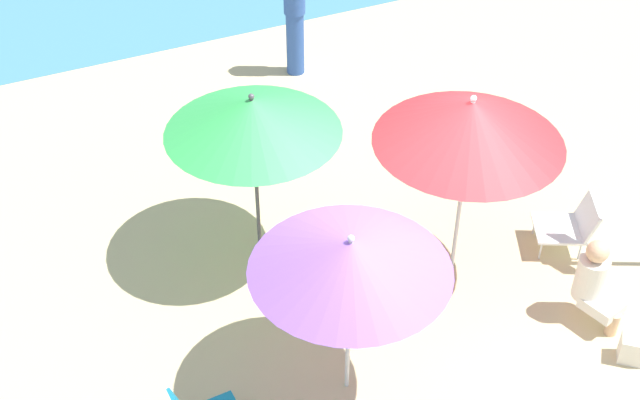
{
  "coord_description": "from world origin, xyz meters",
  "views": [
    {
      "loc": [
        -3.55,
        -5.07,
        6.29
      ],
      "look_at": [
        -0.64,
        1.23,
        0.7
      ],
      "focal_mm": 48.63,
      "sensor_mm": 36.0,
      "label": 1
    }
  ],
  "objects_px": {
    "beach_chair_a": "(570,224)",
    "person_b": "(595,282)",
    "beach_bag": "(633,349)",
    "umbrella_red": "(471,122)",
    "person_a": "(295,14)",
    "umbrella_green": "(252,116)",
    "umbrella_purple": "(351,256)"
  },
  "relations": [
    {
      "from": "beach_chair_a",
      "to": "person_b",
      "type": "relative_size",
      "value": 0.82
    },
    {
      "from": "beach_bag",
      "to": "umbrella_red",
      "type": "bearing_deg",
      "value": 116.85
    },
    {
      "from": "person_b",
      "to": "beach_bag",
      "type": "distance_m",
      "value": 0.71
    },
    {
      "from": "beach_chair_a",
      "to": "person_a",
      "type": "height_order",
      "value": "person_a"
    },
    {
      "from": "beach_chair_a",
      "to": "person_a",
      "type": "xyz_separation_m",
      "value": [
        -1.17,
        4.63,
        0.58
      ]
    },
    {
      "from": "umbrella_green",
      "to": "person_a",
      "type": "xyz_separation_m",
      "value": [
        1.85,
        3.28,
        -0.82
      ]
    },
    {
      "from": "umbrella_green",
      "to": "beach_bag",
      "type": "bearing_deg",
      "value": -48.26
    },
    {
      "from": "umbrella_purple",
      "to": "umbrella_green",
      "type": "xyz_separation_m",
      "value": [
        -0.03,
        2.06,
        0.12
      ]
    },
    {
      "from": "umbrella_green",
      "to": "person_b",
      "type": "bearing_deg",
      "value": -41.63
    },
    {
      "from": "umbrella_red",
      "to": "person_b",
      "type": "xyz_separation_m",
      "value": [
        0.86,
        -1.13,
        -1.39
      ]
    },
    {
      "from": "umbrella_purple",
      "to": "beach_bag",
      "type": "height_order",
      "value": "umbrella_purple"
    },
    {
      "from": "person_b",
      "to": "beach_bag",
      "type": "relative_size",
      "value": 3.38
    },
    {
      "from": "umbrella_purple",
      "to": "beach_chair_a",
      "type": "relative_size",
      "value": 2.38
    },
    {
      "from": "umbrella_red",
      "to": "person_b",
      "type": "relative_size",
      "value": 2.3
    },
    {
      "from": "person_a",
      "to": "person_b",
      "type": "relative_size",
      "value": 1.89
    },
    {
      "from": "umbrella_purple",
      "to": "person_a",
      "type": "bearing_deg",
      "value": 71.15
    },
    {
      "from": "beach_bag",
      "to": "beach_chair_a",
      "type": "bearing_deg",
      "value": 74.51
    },
    {
      "from": "beach_chair_a",
      "to": "person_a",
      "type": "distance_m",
      "value": 4.81
    },
    {
      "from": "umbrella_red",
      "to": "umbrella_green",
      "type": "bearing_deg",
      "value": 145.92
    },
    {
      "from": "umbrella_red",
      "to": "person_a",
      "type": "bearing_deg",
      "value": 88.07
    },
    {
      "from": "umbrella_purple",
      "to": "beach_bag",
      "type": "distance_m",
      "value": 3.06
    },
    {
      "from": "beach_chair_a",
      "to": "umbrella_red",
      "type": "bearing_deg",
      "value": 17.88
    },
    {
      "from": "umbrella_purple",
      "to": "person_b",
      "type": "xyz_separation_m",
      "value": [
        2.53,
        -0.22,
        -1.12
      ]
    },
    {
      "from": "beach_chair_a",
      "to": "person_b",
      "type": "height_order",
      "value": "person_b"
    },
    {
      "from": "umbrella_red",
      "to": "umbrella_purple",
      "type": "distance_m",
      "value": 1.92
    },
    {
      "from": "umbrella_green",
      "to": "beach_bag",
      "type": "xyz_separation_m",
      "value": [
        2.59,
        -2.9,
        -1.58
      ]
    },
    {
      "from": "umbrella_red",
      "to": "beach_bag",
      "type": "bearing_deg",
      "value": -63.15
    },
    {
      "from": "person_a",
      "to": "beach_chair_a",
      "type": "bearing_deg",
      "value": -16.08
    },
    {
      "from": "umbrella_red",
      "to": "beach_chair_a",
      "type": "distance_m",
      "value": 2.04
    },
    {
      "from": "beach_bag",
      "to": "umbrella_green",
      "type": "bearing_deg",
      "value": 131.74
    },
    {
      "from": "umbrella_purple",
      "to": "umbrella_green",
      "type": "distance_m",
      "value": 2.06
    },
    {
      "from": "beach_chair_a",
      "to": "beach_bag",
      "type": "distance_m",
      "value": 1.62
    }
  ]
}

